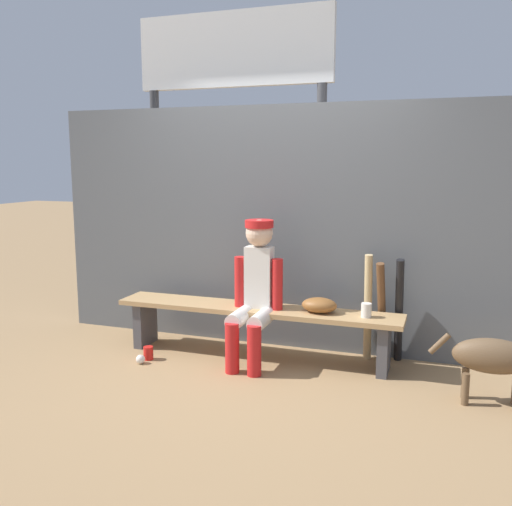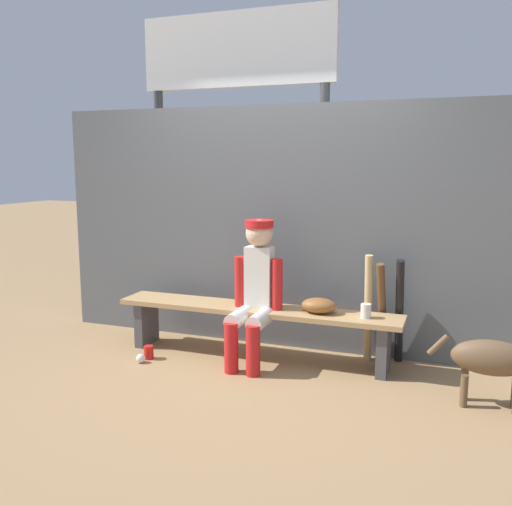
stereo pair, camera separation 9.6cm
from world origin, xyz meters
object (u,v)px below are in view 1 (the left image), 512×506
baseball (141,359)px  baseball_glove (319,305)px  cup_on_bench (366,310)px  dugout_bench (256,318)px  player_seated (255,287)px  bat_wood_natural (368,308)px  cup_on_ground (148,353)px  dog (502,358)px  bat_wood_dark (382,312)px  bat_aluminum_black (399,311)px  scoreboard (240,86)px

baseball → baseball_glove: bearing=18.0°
cup_on_bench → dugout_bench: bearing=179.1°
player_seated → bat_wood_natural: (0.85, 0.35, -0.18)m
cup_on_ground → player_seated: bearing=15.1°
baseball_glove → dog: (1.32, -0.35, -0.16)m
bat_wood_dark → bat_aluminum_black: size_ratio=0.96×
baseball_glove → bat_wood_dark: (0.46, 0.24, -0.08)m
baseball → bat_wood_natural: bearing=21.9°
bat_aluminum_black → cup_on_bench: bat_aluminum_black is taller
cup_on_bench → dog: cup_on_bench is taller
dog → dugout_bench: bearing=169.3°
cup_on_bench → player_seated: bearing=-173.9°
bat_aluminum_black → bat_wood_dark: bearing=178.7°
dog → bat_aluminum_black: bearing=140.6°
player_seated → baseball: player_seated is taller
cup_on_bench → scoreboard: (-1.57, 1.41, 1.90)m
bat_wood_natural → cup_on_ground: (-1.70, -0.58, -0.39)m
baseball_glove → dog: bearing=-14.9°
cup_on_bench → bat_aluminum_black: bearing=48.8°
bat_wood_dark → baseball: bearing=-159.3°
baseball → scoreboard: bearing=84.7°
dog → player_seated: bearing=172.4°
dugout_bench → cup_on_ground: bearing=-157.7°
baseball_glove → bat_wood_dark: bat_wood_dark is taller
baseball_glove → dog: size_ratio=0.33×
bat_wood_dark → bat_aluminum_black: 0.14m
player_seated → bat_wood_dark: bearing=20.1°
baseball_glove → cup_on_ground: bearing=-166.0°
dugout_bench → baseball: dugout_bench is taller
baseball_glove → bat_wood_dark: size_ratio=0.33×
bat_aluminum_black → baseball: size_ratio=11.89×
baseball → cup_on_ground: size_ratio=0.67×
scoreboard → player_seated: bearing=-65.3°
dog → bat_wood_dark: bearing=145.2°
baseball_glove → cup_on_ground: baseball_glove is taller
player_seated → baseball_glove: bearing=12.1°
baseball → cup_on_bench: cup_on_bench is taller
baseball_glove → baseball: size_ratio=3.78×
dugout_bench → bat_wood_natural: bearing=15.6°
baseball → dog: size_ratio=0.09×
bat_aluminum_black → dog: bat_aluminum_black is taller
bat_aluminum_black → cup_on_ground: bat_aluminum_black is taller
scoreboard → baseball_glove: bearing=-49.4°
bat_wood_dark → cup_on_ground: (-1.82, -0.58, -0.36)m
cup_on_ground → dog: (2.67, -0.01, 0.28)m
cup_on_bench → baseball_glove: bearing=177.7°
cup_on_bench → dog: size_ratio=0.13×
bat_aluminum_black → cup_on_bench: (-0.22, -0.26, 0.05)m
player_seated → bat_wood_natural: player_seated is taller
cup_on_ground → dog: 2.69m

